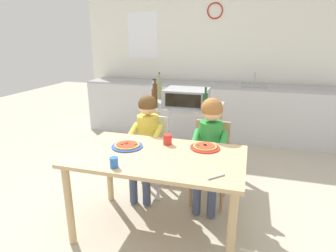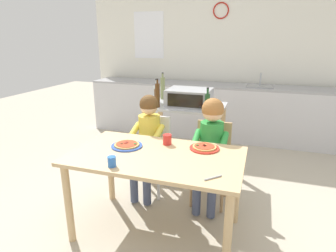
{
  "view_description": "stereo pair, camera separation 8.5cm",
  "coord_description": "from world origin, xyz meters",
  "px_view_note": "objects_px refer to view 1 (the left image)",
  "views": [
    {
      "loc": [
        0.67,
        -2.0,
        1.63
      ],
      "look_at": [
        0.0,
        0.3,
        0.87
      ],
      "focal_mm": 30.43,
      "sensor_mm": 36.0,
      "label": 1
    },
    {
      "loc": [
        0.75,
        -1.98,
        1.63
      ],
      "look_at": [
        0.0,
        0.3,
        0.87
      ],
      "focal_mm": 30.43,
      "sensor_mm": 36.0,
      "label": 2
    }
  ],
  "objects_px": {
    "drinking_cup_red": "(167,139)",
    "child_in_yellow_shirt": "(146,135)",
    "toaster_oven": "(187,97)",
    "drinking_cup_blue": "(114,162)",
    "bottle_dark_olive_oil": "(154,93)",
    "bottle_clear_vinegar": "(155,95)",
    "kitchen_island_cart": "(183,128)",
    "dining_table": "(158,166)",
    "bottle_slim_sauce": "(159,88)",
    "pizza_plate_red_rimmed": "(205,147)",
    "bottle_squat_spirits": "(205,102)",
    "child_in_green_shirt": "(210,139)",
    "dining_chair_right": "(211,156)",
    "bottle_brown_beer": "(154,97)",
    "serving_spoon": "(216,177)",
    "pizza_plate_blue_rimmed": "(127,146)",
    "dining_chair_left": "(151,149)"
  },
  "relations": [
    {
      "from": "kitchen_island_cart",
      "to": "serving_spoon",
      "type": "bearing_deg",
      "value": -68.34
    },
    {
      "from": "drinking_cup_blue",
      "to": "drinking_cup_red",
      "type": "xyz_separation_m",
      "value": [
        0.24,
        0.55,
        0.01
      ]
    },
    {
      "from": "bottle_dark_olive_oil",
      "to": "bottle_squat_spirits",
      "type": "relative_size",
      "value": 1.07
    },
    {
      "from": "bottle_brown_beer",
      "to": "dining_chair_left",
      "type": "xyz_separation_m",
      "value": [
        0.09,
        -0.4,
        -0.48
      ]
    },
    {
      "from": "dining_chair_right",
      "to": "pizza_plate_blue_rimmed",
      "type": "height_order",
      "value": "dining_chair_right"
    },
    {
      "from": "bottle_brown_beer",
      "to": "serving_spoon",
      "type": "distance_m",
      "value": 1.61
    },
    {
      "from": "bottle_squat_spirits",
      "to": "child_in_green_shirt",
      "type": "relative_size",
      "value": 0.25
    },
    {
      "from": "bottle_dark_olive_oil",
      "to": "serving_spoon",
      "type": "relative_size",
      "value": 2.02
    },
    {
      "from": "bottle_slim_sauce",
      "to": "pizza_plate_red_rimmed",
      "type": "bearing_deg",
      "value": -56.35
    },
    {
      "from": "dining_table",
      "to": "child_in_green_shirt",
      "type": "bearing_deg",
      "value": 57.45
    },
    {
      "from": "child_in_yellow_shirt",
      "to": "pizza_plate_blue_rimmed",
      "type": "bearing_deg",
      "value": -90.0
    },
    {
      "from": "dining_table",
      "to": "drinking_cup_blue",
      "type": "relative_size",
      "value": 17.79
    },
    {
      "from": "child_in_green_shirt",
      "to": "bottle_squat_spirits",
      "type": "bearing_deg",
      "value": 106.71
    },
    {
      "from": "child_in_yellow_shirt",
      "to": "drinking_cup_red",
      "type": "relative_size",
      "value": 11.77
    },
    {
      "from": "pizza_plate_red_rimmed",
      "to": "drinking_cup_red",
      "type": "height_order",
      "value": "drinking_cup_red"
    },
    {
      "from": "drinking_cup_red",
      "to": "serving_spoon",
      "type": "height_order",
      "value": "drinking_cup_red"
    },
    {
      "from": "kitchen_island_cart",
      "to": "dining_chair_right",
      "type": "height_order",
      "value": "kitchen_island_cart"
    },
    {
      "from": "toaster_oven",
      "to": "drinking_cup_blue",
      "type": "xyz_separation_m",
      "value": [
        -0.2,
        -1.48,
        -0.2
      ]
    },
    {
      "from": "bottle_slim_sauce",
      "to": "pizza_plate_red_rimmed",
      "type": "distance_m",
      "value": 1.44
    },
    {
      "from": "bottle_dark_olive_oil",
      "to": "dining_chair_right",
      "type": "bearing_deg",
      "value": -35.0
    },
    {
      "from": "pizza_plate_blue_rimmed",
      "to": "dining_chair_right",
      "type": "bearing_deg",
      "value": 41.45
    },
    {
      "from": "dining_chair_right",
      "to": "drinking_cup_red",
      "type": "height_order",
      "value": "dining_chair_right"
    },
    {
      "from": "dining_table",
      "to": "dining_chair_right",
      "type": "relative_size",
      "value": 1.7
    },
    {
      "from": "toaster_oven",
      "to": "serving_spoon",
      "type": "distance_m",
      "value": 1.55
    },
    {
      "from": "kitchen_island_cart",
      "to": "dining_table",
      "type": "bearing_deg",
      "value": -86.62
    },
    {
      "from": "dining_chair_right",
      "to": "bottle_dark_olive_oil",
      "type": "bearing_deg",
      "value": 145.0
    },
    {
      "from": "bottle_dark_olive_oil",
      "to": "pizza_plate_blue_rimmed",
      "type": "distance_m",
      "value": 1.16
    },
    {
      "from": "dining_chair_left",
      "to": "serving_spoon",
      "type": "relative_size",
      "value": 5.79
    },
    {
      "from": "dining_table",
      "to": "pizza_plate_red_rimmed",
      "type": "height_order",
      "value": "pizza_plate_red_rimmed"
    },
    {
      "from": "bottle_brown_beer",
      "to": "pizza_plate_red_rimmed",
      "type": "xyz_separation_m",
      "value": [
        0.73,
        -0.82,
        -0.23
      ]
    },
    {
      "from": "toaster_oven",
      "to": "child_in_yellow_shirt",
      "type": "distance_m",
      "value": 0.74
    },
    {
      "from": "kitchen_island_cart",
      "to": "dining_table",
      "type": "height_order",
      "value": "kitchen_island_cart"
    },
    {
      "from": "dining_table",
      "to": "pizza_plate_red_rimmed",
      "type": "distance_m",
      "value": 0.43
    },
    {
      "from": "toaster_oven",
      "to": "dining_table",
      "type": "bearing_deg",
      "value": -88.61
    },
    {
      "from": "drinking_cup_red",
      "to": "bottle_dark_olive_oil",
      "type": "bearing_deg",
      "value": 115.42
    },
    {
      "from": "bottle_clear_vinegar",
      "to": "pizza_plate_blue_rimmed",
      "type": "bearing_deg",
      "value": -87.18
    },
    {
      "from": "drinking_cup_red",
      "to": "child_in_yellow_shirt",
      "type": "bearing_deg",
      "value": 135.75
    },
    {
      "from": "kitchen_island_cart",
      "to": "child_in_yellow_shirt",
      "type": "bearing_deg",
      "value": -110.35
    },
    {
      "from": "bottle_dark_olive_oil",
      "to": "bottle_clear_vinegar",
      "type": "height_order",
      "value": "bottle_clear_vinegar"
    },
    {
      "from": "dining_chair_right",
      "to": "drinking_cup_blue",
      "type": "bearing_deg",
      "value": -120.74
    },
    {
      "from": "dining_chair_right",
      "to": "serving_spoon",
      "type": "bearing_deg",
      "value": -80.19
    },
    {
      "from": "bottle_brown_beer",
      "to": "drinking_cup_red",
      "type": "height_order",
      "value": "bottle_brown_beer"
    },
    {
      "from": "pizza_plate_blue_rimmed",
      "to": "pizza_plate_red_rimmed",
      "type": "bearing_deg",
      "value": 13.66
    },
    {
      "from": "bottle_squat_spirits",
      "to": "dining_chair_left",
      "type": "bearing_deg",
      "value": -154.32
    },
    {
      "from": "bottle_slim_sauce",
      "to": "child_in_green_shirt",
      "type": "height_order",
      "value": "bottle_slim_sauce"
    },
    {
      "from": "bottle_squat_spirits",
      "to": "bottle_slim_sauce",
      "type": "relative_size",
      "value": 0.78
    },
    {
      "from": "child_in_yellow_shirt",
      "to": "drinking_cup_red",
      "type": "xyz_separation_m",
      "value": [
        0.31,
        -0.31,
        0.09
      ]
    },
    {
      "from": "pizza_plate_red_rimmed",
      "to": "drinking_cup_red",
      "type": "relative_size",
      "value": 2.79
    },
    {
      "from": "bottle_squat_spirits",
      "to": "bottle_brown_beer",
      "type": "bearing_deg",
      "value": 167.12
    },
    {
      "from": "dining_table",
      "to": "toaster_oven",
      "type": "bearing_deg",
      "value": 91.39
    }
  ]
}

